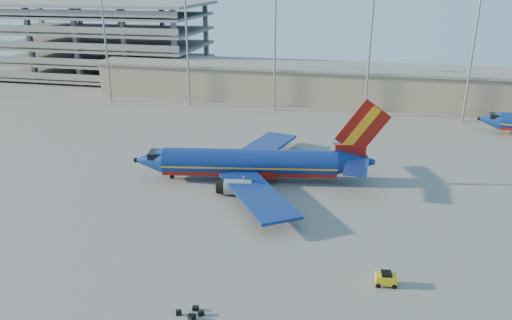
{
  "coord_description": "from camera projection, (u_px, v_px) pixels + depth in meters",
  "views": [
    {
      "loc": [
        14.87,
        -61.36,
        28.66
      ],
      "look_at": [
        0.38,
        3.32,
        4.0
      ],
      "focal_mm": 35.0,
      "sensor_mm": 36.0,
      "label": 1
    }
  ],
  "objects": [
    {
      "name": "parking_garage",
      "position": [
        101.0,
        37.0,
        145.5
      ],
      "size": [
        62.0,
        32.0,
        21.4
      ],
      "color": "slate",
      "rests_on": "ground"
    },
    {
      "name": "light_mast_row",
      "position": [
        322.0,
        31.0,
        104.09
      ],
      "size": [
        101.6,
        1.6,
        28.65
      ],
      "color": "gray",
      "rests_on": "ground"
    },
    {
      "name": "baggage_tug",
      "position": [
        386.0,
        279.0,
        48.79
      ],
      "size": [
        2.16,
        1.44,
        1.46
      ],
      "rotation": [
        0.0,
        0.0,
        0.11
      ],
      "color": "gold",
      "rests_on": "ground"
    },
    {
      "name": "ground",
      "position": [
        248.0,
        195.0,
        69.16
      ],
      "size": [
        220.0,
        220.0,
        0.0
      ],
      "primitive_type": "plane",
      "color": "slate",
      "rests_on": "ground"
    },
    {
      "name": "aircraft_main",
      "position": [
        256.0,
        163.0,
        73.19
      ],
      "size": [
        36.91,
        35.22,
        12.57
      ],
      "rotation": [
        0.0,
        0.0,
        0.17
      ],
      "color": "navy",
      "rests_on": "ground"
    },
    {
      "name": "luggage_pile",
      "position": [
        192.0,
        313.0,
        44.6
      ],
      "size": [
        2.58,
        1.88,
        0.54
      ],
      "color": "black",
      "rests_on": "ground"
    },
    {
      "name": "terminal_building",
      "position": [
        346.0,
        84.0,
        118.65
      ],
      "size": [
        122.0,
        16.0,
        8.5
      ],
      "color": "gray",
      "rests_on": "ground"
    }
  ]
}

